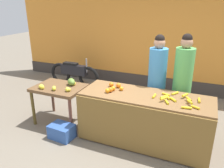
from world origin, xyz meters
The scene contains 12 objects.
ground_plane centered at (0.00, 0.00, 0.00)m, with size 24.00×24.00×0.00m, color #756B5B.
market_wall_back centered at (0.00, 2.72, 1.57)m, with size 8.69×0.23×3.20m.
fruit_stall_counter centered at (0.47, -0.01, 0.45)m, with size 2.22×0.81×0.90m.
side_table_wooden centered at (-1.29, 0.00, 0.68)m, with size 0.98×0.73×0.79m.
banana_bunch_pile centered at (0.98, -0.02, 0.92)m, with size 0.75×0.59×0.07m.
orange_pile centered at (-0.12, 0.01, 0.94)m, with size 0.32×0.39×0.09m.
mango_papaya_pile centered at (-1.16, 0.02, 0.84)m, with size 0.70×0.58×0.14m.
vendor_woman_blue_shirt centered at (0.51, 0.64, 0.92)m, with size 0.34×0.34×1.83m.
vendor_woman_green_shirt centered at (0.98, 0.66, 0.94)m, with size 0.34×0.34×1.87m.
parked_motorcycle centered at (-2.16, 1.89, 0.40)m, with size 1.60×0.18×0.88m.
produce_crate centered at (-0.94, -0.50, 0.13)m, with size 0.44×0.32×0.26m, color #3359A5.
produce_sack centered at (-0.55, 0.81, 0.29)m, with size 0.36×0.30×0.58m, color tan.
Camera 1 is at (1.32, -3.44, 2.41)m, focal length 36.18 mm.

